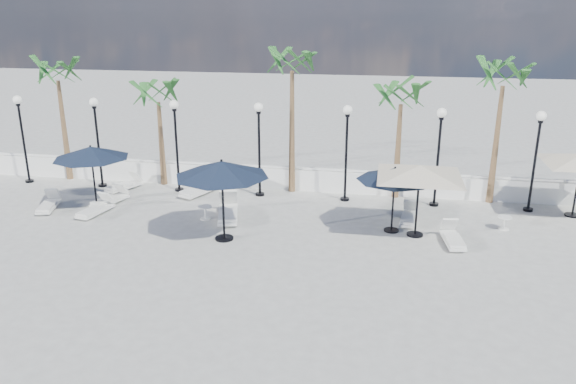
% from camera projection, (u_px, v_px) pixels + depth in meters
% --- Properties ---
extents(ground, '(100.00, 100.00, 0.00)m').
position_uv_depth(ground, '(213.00, 262.00, 17.11)').
color(ground, gray).
rests_on(ground, ground).
extents(balustrade, '(26.00, 0.30, 1.01)m').
position_uv_depth(balustrade, '(265.00, 178.00, 23.97)').
color(balustrade, white).
rests_on(balustrade, ground).
extents(lamppost_0, '(0.36, 0.36, 3.84)m').
position_uv_depth(lamppost_0, '(21.00, 127.00, 24.15)').
color(lamppost_0, black).
rests_on(lamppost_0, ground).
extents(lamppost_1, '(0.36, 0.36, 3.84)m').
position_uv_depth(lamppost_1, '(97.00, 130.00, 23.57)').
color(lamppost_1, black).
rests_on(lamppost_1, ground).
extents(lamppost_2, '(0.36, 0.36, 3.84)m').
position_uv_depth(lamppost_2, '(176.00, 133.00, 22.98)').
color(lamppost_2, black).
rests_on(lamppost_2, ground).
extents(lamppost_3, '(0.36, 0.36, 3.84)m').
position_uv_depth(lamppost_3, '(259.00, 136.00, 22.40)').
color(lamppost_3, black).
rests_on(lamppost_3, ground).
extents(lamppost_4, '(0.36, 0.36, 3.84)m').
position_uv_depth(lamppost_4, '(347.00, 140.00, 21.82)').
color(lamppost_4, black).
rests_on(lamppost_4, ground).
extents(lamppost_5, '(0.36, 0.36, 3.84)m').
position_uv_depth(lamppost_5, '(439.00, 143.00, 21.23)').
color(lamppost_5, black).
rests_on(lamppost_5, ground).
extents(lamppost_6, '(0.36, 0.36, 3.84)m').
position_uv_depth(lamppost_6, '(537.00, 147.00, 20.65)').
color(lamppost_6, black).
rests_on(lamppost_6, ground).
extents(palm_0, '(2.60, 2.60, 5.50)m').
position_uv_depth(palm_0, '(57.00, 77.00, 24.00)').
color(palm_0, brown).
rests_on(palm_0, ground).
extents(palm_1, '(2.60, 2.60, 4.70)m').
position_uv_depth(palm_1, '(158.00, 98.00, 23.50)').
color(palm_1, brown).
rests_on(palm_1, ground).
extents(palm_2, '(2.60, 2.60, 6.10)m').
position_uv_depth(palm_2, '(292.00, 68.00, 22.12)').
color(palm_2, brown).
rests_on(palm_2, ground).
extents(palm_3, '(2.60, 2.60, 4.90)m').
position_uv_depth(palm_3, '(401.00, 101.00, 21.77)').
color(palm_3, brown).
rests_on(palm_3, ground).
extents(palm_4, '(2.60, 2.60, 5.70)m').
position_uv_depth(palm_4, '(503.00, 82.00, 20.91)').
color(palm_4, brown).
rests_on(palm_4, ground).
extents(lounger_0, '(1.16, 1.75, 0.63)m').
position_uv_depth(lounger_0, '(124.00, 185.00, 23.83)').
color(lounger_0, silver).
rests_on(lounger_0, ground).
extents(lounger_1, '(0.95, 1.71, 0.61)m').
position_uv_depth(lounger_1, '(49.00, 204.00, 21.50)').
color(lounger_1, silver).
rests_on(lounger_1, ground).
extents(lounger_2, '(1.02, 1.77, 0.63)m').
position_uv_depth(lounger_2, '(110.00, 199.00, 22.11)').
color(lounger_2, silver).
rests_on(lounger_2, ground).
extents(lounger_3, '(0.85, 1.75, 0.63)m').
position_uv_depth(lounger_3, '(96.00, 209.00, 21.01)').
color(lounger_3, silver).
rests_on(lounger_3, ground).
extents(lounger_4, '(1.34, 2.08, 0.74)m').
position_uv_depth(lounger_4, '(200.00, 188.00, 23.25)').
color(lounger_4, silver).
rests_on(lounger_4, ground).
extents(lounger_5, '(1.19, 2.22, 0.79)m').
position_uv_depth(lounger_5, '(228.00, 212.00, 20.56)').
color(lounger_5, silver).
rests_on(lounger_5, ground).
extents(lounger_6, '(0.70, 1.67, 0.61)m').
position_uv_depth(lounger_6, '(409.00, 217.00, 20.24)').
color(lounger_6, silver).
rests_on(lounger_6, ground).
extents(lounger_7, '(0.74, 1.71, 0.62)m').
position_uv_depth(lounger_7, '(453.00, 238.00, 18.38)').
color(lounger_7, silver).
rests_on(lounger_7, ground).
extents(side_table_1, '(0.51, 0.51, 0.49)m').
position_uv_depth(side_table_1, '(205.00, 211.00, 20.51)').
color(side_table_1, silver).
rests_on(side_table_1, ground).
extents(side_table_2, '(0.48, 0.48, 0.46)m').
position_uv_depth(side_table_2, '(504.00, 222.00, 19.56)').
color(side_table_2, silver).
rests_on(side_table_2, ground).
extents(parasol_navy_left, '(2.83, 2.83, 2.50)m').
position_uv_depth(parasol_navy_left, '(91.00, 153.00, 21.03)').
color(parasol_navy_left, black).
rests_on(parasol_navy_left, ground).
extents(parasol_navy_mid, '(3.10, 3.10, 2.78)m').
position_uv_depth(parasol_navy_mid, '(222.00, 169.00, 18.05)').
color(parasol_navy_mid, black).
rests_on(parasol_navy_mid, ground).
extents(parasol_navy_right, '(2.60, 2.60, 2.33)m').
position_uv_depth(parasol_navy_right, '(395.00, 175.00, 18.86)').
color(parasol_navy_right, black).
rests_on(parasol_navy_right, ground).
extents(parasol_cream_sq_a, '(5.43, 5.43, 2.67)m').
position_uv_depth(parasol_cream_sq_a, '(420.00, 166.00, 18.35)').
color(parasol_cream_sq_a, black).
rests_on(parasol_cream_sq_a, ground).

